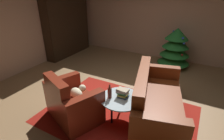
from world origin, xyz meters
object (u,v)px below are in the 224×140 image
Objects in this scene: bookshelf_unit at (70,22)px; coffee_table at (121,100)px; book_stack_on_table at (123,93)px; couch_red at (155,103)px; armchair_red at (72,103)px; decorated_tree at (175,48)px; bottle_on_table at (110,93)px.

bookshelf_unit is 3.05× the size of coffee_table.
coffee_table is 3.29× the size of book_stack_on_table.
bookshelf_unit is at bearing 143.29° from book_stack_on_table.
armchair_red is at bearing -150.40° from couch_red.
decorated_tree is (3.46, 0.46, -0.51)m from bookshelf_unit.
armchair_red reaches higher than bottle_on_table.
bookshelf_unit is 3.86m from bottle_on_table.
decorated_tree reaches higher than armchair_red.
bookshelf_unit is 1.93× the size of armchair_red.
bookshelf_unit reaches higher than armchair_red.
bookshelf_unit is 4.22m from couch_red.
armchair_red is at bearing -151.44° from book_stack_on_table.
coffee_table is at bearing -145.42° from couch_red.
bookshelf_unit is at bearing 130.19° from armchair_red.
book_stack_on_table is 0.86× the size of bottle_on_table.
armchair_red reaches higher than coffee_table.
book_stack_on_table is at bearing 85.31° from coffee_table.
coffee_table is at bearing 26.04° from armchair_red.
couch_red reaches higher than book_stack_on_table.
decorated_tree is (0.35, 2.78, 0.05)m from book_stack_on_table.
couch_red is 0.64m from book_stack_on_table.
bottle_on_table reaches higher than coffee_table.
bottle_on_table is (-0.18, -0.09, 0.14)m from coffee_table.
decorated_tree reaches higher than couch_red.
armchair_red is 0.99× the size of decorated_tree.
book_stack_on_table is at bearing -36.71° from bookshelf_unit.
bookshelf_unit is 3.92m from book_stack_on_table.
decorated_tree is at bearing 93.75° from couch_red.
bookshelf_unit reaches higher than decorated_tree.
couch_red reaches higher than armchair_red.
bottle_on_table is at bearing 26.25° from armchair_red.
book_stack_on_table is 2.81m from decorated_tree.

